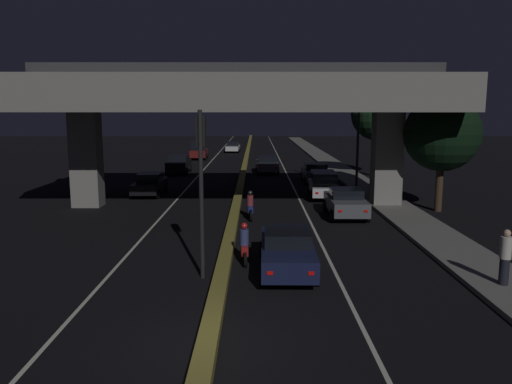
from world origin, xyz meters
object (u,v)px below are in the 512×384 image
at_px(street_lamp, 356,119).
at_px(car_black_second_oncoming, 181,164).
at_px(car_white_third, 325,184).
at_px(motorcycle_blue_filtering_mid, 252,207).
at_px(car_black_lead_oncoming, 152,184).
at_px(car_dark_red_third_oncoming, 201,150).
at_px(traffic_light_left_of_median, 203,165).
at_px(car_grey_second, 347,202).
at_px(car_grey_fifth, 269,164).
at_px(pedestrian_on_sidewalk, 507,257).
at_px(car_grey_fourth, 317,173).
at_px(car_dark_blue_lead, 289,250).
at_px(motorcycle_red_filtering_near, 246,245).
at_px(car_white_fourth_oncoming, 235,147).

distance_m(street_lamp, car_black_second_oncoming, 17.04).
height_order(car_white_third, car_black_second_oncoming, car_white_third).
bearing_deg(motorcycle_blue_filtering_mid, street_lamp, -41.12).
bearing_deg(car_black_lead_oncoming, car_dark_red_third_oncoming, 178.28).
bearing_deg(traffic_light_left_of_median, car_grey_second, 56.25).
bearing_deg(car_grey_fifth, car_black_second_oncoming, 91.52).
bearing_deg(car_white_third, car_dark_red_third_oncoming, 25.55).
height_order(car_white_third, pedestrian_on_sidewalk, pedestrian_on_sidewalk).
distance_m(car_grey_fourth, car_black_lead_oncoming, 12.85).
bearing_deg(car_dark_blue_lead, car_grey_fifth, 1.00).
height_order(car_grey_fourth, car_black_lead_oncoming, car_grey_fourth).
relative_size(car_dark_blue_lead, car_dark_red_third_oncoming, 1.14).
xyz_separation_m(car_dark_blue_lead, car_grey_fifth, (-0.07, 27.57, 0.04)).
distance_m(car_black_lead_oncoming, car_dark_red_third_oncoming, 24.53).
bearing_deg(motorcycle_red_filtering_near, car_grey_fourth, -18.01).
relative_size(street_lamp, car_dark_red_third_oncoming, 1.98).
relative_size(car_white_third, pedestrian_on_sidewalk, 2.80).
bearing_deg(car_white_third, car_dark_blue_lead, 170.32).
height_order(car_grey_fourth, car_grey_fifth, car_grey_fifth).
distance_m(car_grey_fourth, car_black_second_oncoming, 12.74).
relative_size(traffic_light_left_of_median, pedestrian_on_sidewalk, 3.16).
height_order(car_white_third, motorcycle_red_filtering_near, car_white_third).
bearing_deg(car_grey_second, car_black_lead_oncoming, 59.81).
height_order(street_lamp, car_white_third, street_lamp).
height_order(car_grey_second, pedestrian_on_sidewalk, pedestrian_on_sidewalk).
bearing_deg(car_grey_second, street_lamp, -12.41).
height_order(street_lamp, motorcycle_blue_filtering_mid, street_lamp).
bearing_deg(car_white_third, car_black_lead_oncoming, 87.60).
distance_m(car_dark_red_third_oncoming, car_white_fourth_oncoming, 10.45).
distance_m(car_white_third, motorcycle_blue_filtering_mid, 7.89).
xyz_separation_m(street_lamp, car_dark_red_third_oncoming, (-13.15, 22.71, -3.79)).
bearing_deg(car_white_fourth_oncoming, pedestrian_on_sidewalk, 13.47).
xyz_separation_m(car_dark_blue_lead, car_white_fourth_oncoming, (-4.13, 50.14, -0.04)).
relative_size(motorcycle_blue_filtering_mid, pedestrian_on_sidewalk, 1.15).
bearing_deg(car_dark_blue_lead, street_lamp, -16.75).
height_order(car_white_third, motorcycle_blue_filtering_mid, car_white_third).
bearing_deg(street_lamp, car_dark_red_third_oncoming, 120.08).
xyz_separation_m(motorcycle_blue_filtering_mid, pedestrian_on_sidewalk, (7.87, -10.25, 0.42)).
distance_m(car_white_fourth_oncoming, motorcycle_red_filtering_near, 49.25).
height_order(car_grey_second, car_black_second_oncoming, car_black_second_oncoming).
height_order(car_white_third, car_black_lead_oncoming, car_white_third).
xyz_separation_m(car_dark_blue_lead, car_dark_red_third_oncoming, (-7.58, 40.29, 0.35)).
bearing_deg(car_grey_fifth, car_dark_blue_lead, 179.22).
height_order(car_grey_fifth, car_dark_red_third_oncoming, car_dark_red_third_oncoming).
relative_size(car_white_fourth_oncoming, pedestrian_on_sidewalk, 2.42).
distance_m(traffic_light_left_of_median, car_grey_second, 11.89).
distance_m(car_grey_fourth, car_white_fourth_oncoming, 29.66).
relative_size(car_grey_fourth, motorcycle_red_filtering_near, 2.29).
xyz_separation_m(car_dark_blue_lead, car_black_second_oncoming, (-7.86, 27.23, 0.08)).
distance_m(street_lamp, car_white_third, 5.43).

